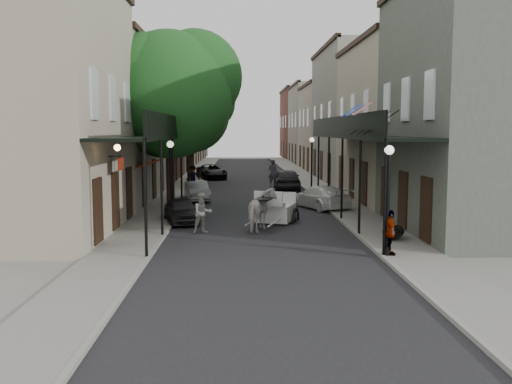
{
  "coord_description": "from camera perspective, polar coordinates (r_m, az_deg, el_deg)",
  "views": [
    {
      "loc": [
        -0.91,
        -20.81,
        4.33
      ],
      "look_at": [
        -0.14,
        4.27,
        1.6
      ],
      "focal_mm": 40.0,
      "sensor_mm": 36.0,
      "label": 1
    }
  ],
  "objects": [
    {
      "name": "building_row_left",
      "position": [
        51.4,
        -10.45,
        7.14
      ],
      "size": [
        5.0,
        80.0,
        10.5
      ],
      "primitive_type": "cube",
      "color": "#9F947F",
      "rests_on": "ground"
    },
    {
      "name": "car_right_far",
      "position": [
        41.36,
        3.11,
        1.27
      ],
      "size": [
        1.95,
        4.61,
        1.55
      ],
      "primitive_type": "imported",
      "rotation": [
        0.0,
        0.0,
        3.12
      ],
      "color": "black",
      "rests_on": "ground"
    },
    {
      "name": "tree_near",
      "position": [
        31.24,
        -7.92,
        10.11
      ],
      "size": [
        7.31,
        6.8,
        9.63
      ],
      "color": "#382619",
      "rests_on": "sidewalk_left"
    },
    {
      "name": "lamppost_right_near",
      "position": [
        19.6,
        13.07,
        -0.63
      ],
      "size": [
        0.32,
        0.32,
        3.71
      ],
      "color": "black",
      "rests_on": "sidewalk_right"
    },
    {
      "name": "pedestrian_sidewalk_left",
      "position": [
        42.04,
        -6.33,
        1.54
      ],
      "size": [
        1.21,
        0.97,
        1.63
      ],
      "primitive_type": "imported",
      "rotation": [
        0.0,
        0.0,
        3.54
      ],
      "color": "gray",
      "rests_on": "sidewalk_left"
    },
    {
      "name": "road",
      "position": [
        41.05,
        -0.48,
        0.16
      ],
      "size": [
        8.0,
        90.0,
        0.01
      ],
      "primitive_type": "cube",
      "color": "black",
      "rests_on": "ground"
    },
    {
      "name": "gallery_left",
      "position": [
        28.06,
        -9.75,
        5.56
      ],
      "size": [
        2.2,
        18.05,
        4.88
      ],
      "color": "black",
      "rests_on": "sidewalk_left"
    },
    {
      "name": "pedestrian_sidewalk_right",
      "position": [
        19.8,
        13.26,
        -3.98
      ],
      "size": [
        0.37,
        0.9,
        1.53
      ],
      "primitive_type": "imported",
      "rotation": [
        0.0,
        0.0,
        1.57
      ],
      "color": "gray",
      "rests_on": "sidewalk_right"
    },
    {
      "name": "horse",
      "position": [
        24.52,
        0.65,
        -1.83
      ],
      "size": [
        1.58,
        2.33,
        1.8
      ],
      "primitive_type": "imported",
      "rotation": [
        0.0,
        0.0,
        2.83
      ],
      "color": "beige",
      "rests_on": "ground"
    },
    {
      "name": "carriage",
      "position": [
        27.18,
        2.23,
        -0.47
      ],
      "size": [
        2.38,
        2.99,
        3.02
      ],
      "rotation": [
        0.0,
        0.0,
        -0.31
      ],
      "color": "black",
      "rests_on": "ground"
    },
    {
      "name": "ground",
      "position": [
        21.28,
        0.73,
        -5.53
      ],
      "size": [
        140.0,
        140.0,
        0.0
      ],
      "primitive_type": "plane",
      "color": "gray",
      "rests_on": "ground"
    },
    {
      "name": "car_left_mid",
      "position": [
        35.1,
        -5.9,
        0.07
      ],
      "size": [
        1.93,
        3.78,
        1.19
      ],
      "primitive_type": "imported",
      "rotation": [
        0.0,
        0.0,
        0.2
      ],
      "color": "gray",
      "rests_on": "ground"
    },
    {
      "name": "sidewalk_left",
      "position": [
        41.24,
        -7.44,
        0.22
      ],
      "size": [
        2.2,
        90.0,
        0.12
      ],
      "primitive_type": "cube",
      "color": "gray",
      "rests_on": "ground"
    },
    {
      "name": "lamppost_right_far",
      "position": [
        39.2,
        5.59,
        2.85
      ],
      "size": [
        0.32,
        0.32,
        3.71
      ],
      "color": "black",
      "rests_on": "sidewalk_right"
    },
    {
      "name": "building_row_right",
      "position": [
        51.7,
        8.91,
        7.16
      ],
      "size": [
        5.0,
        80.0,
        10.5
      ],
      "primitive_type": "cube",
      "color": "gray",
      "rests_on": "ground"
    },
    {
      "name": "car_right_near",
      "position": [
        31.68,
        6.44,
        -0.52
      ],
      "size": [
        3.35,
        4.77,
        1.28
      ],
      "primitive_type": "imported",
      "rotation": [
        0.0,
        0.0,
        3.53
      ],
      "color": "white",
      "rests_on": "ground"
    },
    {
      "name": "car_left_far",
      "position": [
        50.94,
        -4.47,
        2.05
      ],
      "size": [
        3.17,
        5.07,
        1.31
      ],
      "primitive_type": "imported",
      "rotation": [
        0.0,
        0.0,
        0.23
      ],
      "color": "black",
      "rests_on": "ground"
    },
    {
      "name": "tree_far",
      "position": [
        45.14,
        -6.06,
        8.09
      ],
      "size": [
        6.45,
        6.0,
        8.61
      ],
      "color": "#382619",
      "rests_on": "sidewalk_left"
    },
    {
      "name": "trash_bags",
      "position": [
        22.74,
        13.58,
        -3.91
      ],
      "size": [
        0.97,
        1.12,
        0.61
      ],
      "color": "black",
      "rests_on": "sidewalk_right"
    },
    {
      "name": "car_left_near",
      "position": [
        26.86,
        -7.49,
        -1.85
      ],
      "size": [
        2.15,
        3.68,
        1.18
      ],
      "primitive_type": "imported",
      "rotation": [
        0.0,
        0.0,
        0.23
      ],
      "color": "black",
      "rests_on": "ground"
    },
    {
      "name": "lamppost_left",
      "position": [
        27.1,
        -8.52,
        1.31
      ],
      "size": [
        0.32,
        0.32,
        3.71
      ],
      "color": "black",
      "rests_on": "sidewalk_left"
    },
    {
      "name": "pedestrian_walking",
      "position": [
        24.11,
        -5.38,
        -2.1
      ],
      "size": [
        1.02,
        0.92,
        1.72
      ],
      "primitive_type": "imported",
      "rotation": [
        0.0,
        0.0,
        0.39
      ],
      "color": "#AAACA2",
      "rests_on": "ground"
    },
    {
      "name": "sidewalk_right",
      "position": [
        41.46,
        6.44,
        0.26
      ],
      "size": [
        2.2,
        90.0,
        0.12
      ],
      "primitive_type": "cube",
      "color": "gray",
      "rests_on": "ground"
    },
    {
      "name": "gallery_right",
      "position": [
        28.37,
        9.88,
        5.56
      ],
      "size": [
        2.2,
        18.05,
        4.88
      ],
      "color": "black",
      "rests_on": "sidewalk_right"
    }
  ]
}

